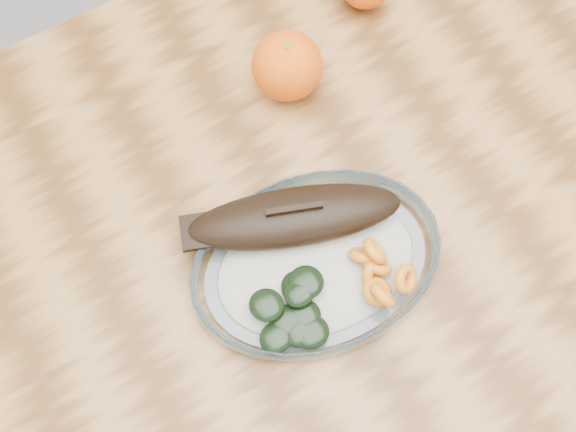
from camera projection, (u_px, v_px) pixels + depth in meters
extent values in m
plane|color=slate|center=(340.00, 333.00, 1.51)|extent=(3.00, 3.00, 0.00)
cube|color=#593515|center=(383.00, 207.00, 0.83)|extent=(1.20, 0.80, 0.04)
cylinder|color=brown|center=(502.00, 4.00, 1.38)|extent=(0.06, 0.06, 0.71)
ellipsoid|color=white|center=(316.00, 266.00, 0.78)|extent=(0.54, 0.43, 0.01)
torus|color=#92C6E2|center=(316.00, 263.00, 0.77)|extent=(0.56, 0.56, 0.03)
ellipsoid|color=silver|center=(316.00, 261.00, 0.76)|extent=(0.48, 0.37, 0.02)
ellipsoid|color=black|center=(294.00, 212.00, 0.75)|extent=(0.24, 0.14, 0.04)
ellipsoid|color=black|center=(294.00, 214.00, 0.76)|extent=(0.20, 0.12, 0.02)
cube|color=black|center=(199.00, 226.00, 0.75)|extent=(0.05, 0.05, 0.01)
cube|color=black|center=(294.00, 205.00, 0.74)|extent=(0.06, 0.03, 0.02)
torus|color=orange|center=(365.00, 251.00, 0.75)|extent=(0.04, 0.04, 0.04)
torus|color=orange|center=(375.00, 269.00, 0.74)|extent=(0.04, 0.04, 0.04)
torus|color=orange|center=(379.00, 288.00, 0.73)|extent=(0.04, 0.04, 0.03)
torus|color=orange|center=(379.00, 261.00, 0.74)|extent=(0.04, 0.05, 0.04)
torus|color=orange|center=(385.00, 291.00, 0.72)|extent=(0.03, 0.04, 0.04)
torus|color=orange|center=(377.00, 246.00, 0.73)|extent=(0.03, 0.04, 0.04)
torus|color=orange|center=(408.00, 274.00, 0.72)|extent=(0.05, 0.04, 0.04)
ellipsoid|color=black|center=(311.00, 329.00, 0.72)|extent=(0.05, 0.05, 0.01)
ellipsoid|color=black|center=(304.00, 312.00, 0.72)|extent=(0.05, 0.05, 0.01)
ellipsoid|color=black|center=(288.00, 318.00, 0.72)|extent=(0.05, 0.05, 0.01)
ellipsoid|color=black|center=(299.00, 327.00, 0.72)|extent=(0.05, 0.05, 0.01)
ellipsoid|color=black|center=(276.00, 334.00, 0.72)|extent=(0.04, 0.04, 0.01)
ellipsoid|color=black|center=(299.00, 283.00, 0.74)|extent=(0.04, 0.04, 0.01)
ellipsoid|color=black|center=(301.00, 288.00, 0.72)|extent=(0.04, 0.04, 0.01)
ellipsoid|color=black|center=(307.00, 278.00, 0.73)|extent=(0.05, 0.05, 0.01)
ellipsoid|color=black|center=(266.00, 301.00, 0.72)|extent=(0.05, 0.05, 0.01)
sphere|color=#FF4A05|center=(287.00, 66.00, 0.82)|extent=(0.08, 0.08, 0.08)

